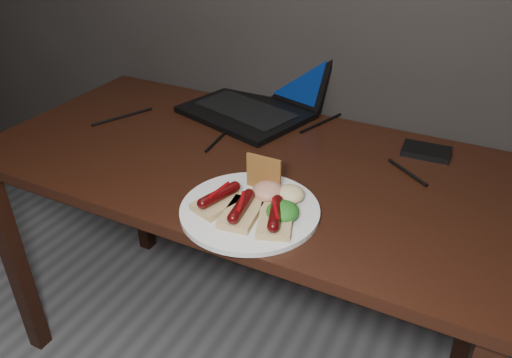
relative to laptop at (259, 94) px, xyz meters
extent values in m
cube|color=black|center=(0.11, -0.30, -0.07)|extent=(1.40, 0.70, 0.03)
cube|color=black|center=(-0.54, -0.60, -0.44)|extent=(0.05, 0.05, 0.72)
cube|color=black|center=(-0.54, 0.00, -0.44)|extent=(0.05, 0.05, 0.72)
cube|color=black|center=(0.76, 0.00, -0.44)|extent=(0.05, 0.05, 0.72)
cube|color=black|center=(-0.02, -0.06, -0.04)|extent=(0.42, 0.36, 0.02)
cube|color=black|center=(-0.02, -0.06, -0.03)|extent=(0.34, 0.23, 0.00)
cube|color=black|center=(0.03, 0.11, 0.08)|extent=(0.37, 0.19, 0.23)
cube|color=#07224B|center=(0.03, 0.11, 0.08)|extent=(0.33, 0.16, 0.20)
cube|color=black|center=(0.53, -0.06, -0.04)|extent=(0.13, 0.09, 0.02)
cylinder|color=black|center=(0.00, -0.24, -0.05)|extent=(0.03, 0.18, 0.01)
cylinder|color=black|center=(0.22, 0.00, -0.05)|extent=(0.08, 0.21, 0.01)
cylinder|color=black|center=(0.51, -0.19, -0.05)|extent=(0.12, 0.09, 0.01)
cylinder|color=black|center=(-0.34, -0.25, -0.05)|extent=(0.09, 0.19, 0.01)
cylinder|color=silver|center=(0.24, -0.52, -0.05)|extent=(0.35, 0.35, 0.01)
cube|color=tan|center=(0.18, -0.54, -0.03)|extent=(0.10, 0.13, 0.02)
cylinder|color=#4E0508|center=(0.18, -0.54, -0.01)|extent=(0.05, 0.10, 0.02)
sphere|color=#4E0508|center=(0.16, -0.59, -0.01)|extent=(0.03, 0.02, 0.02)
sphere|color=#4E0508|center=(0.19, -0.50, -0.01)|extent=(0.02, 0.02, 0.02)
cylinder|color=maroon|center=(0.18, -0.54, 0.00)|extent=(0.02, 0.07, 0.01)
cube|color=tan|center=(0.24, -0.56, -0.03)|extent=(0.08, 0.12, 0.02)
cylinder|color=#4E0508|center=(0.24, -0.56, -0.01)|extent=(0.04, 0.10, 0.02)
sphere|color=#4E0508|center=(0.25, -0.60, -0.01)|extent=(0.03, 0.02, 0.02)
sphere|color=#4E0508|center=(0.23, -0.51, -0.01)|extent=(0.02, 0.02, 0.02)
cylinder|color=maroon|center=(0.24, -0.56, 0.00)|extent=(0.03, 0.07, 0.01)
cube|color=tan|center=(0.31, -0.55, -0.03)|extent=(0.10, 0.13, 0.02)
cylinder|color=#4E0508|center=(0.31, -0.55, -0.01)|extent=(0.06, 0.10, 0.02)
sphere|color=#4E0508|center=(0.33, -0.59, -0.01)|extent=(0.03, 0.02, 0.02)
sphere|color=#4E0508|center=(0.30, -0.50, -0.01)|extent=(0.03, 0.02, 0.02)
cylinder|color=maroon|center=(0.31, -0.55, 0.00)|extent=(0.04, 0.06, 0.01)
cube|color=#AD722F|center=(0.23, -0.43, 0.00)|extent=(0.08, 0.01, 0.08)
ellipsoid|color=#105415|center=(0.32, -0.52, -0.02)|extent=(0.07, 0.07, 0.04)
ellipsoid|color=#A61014|center=(0.26, -0.47, -0.02)|extent=(0.07, 0.07, 0.04)
ellipsoid|color=beige|center=(0.31, -0.45, -0.02)|extent=(0.06, 0.06, 0.04)
camera|label=1|loc=(0.66, -1.32, 0.58)|focal=35.00mm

